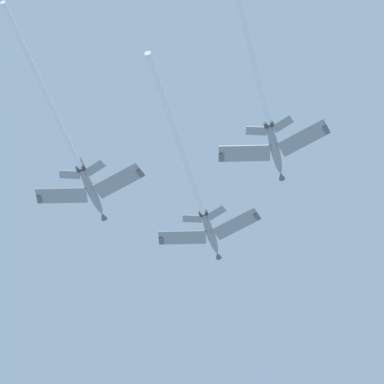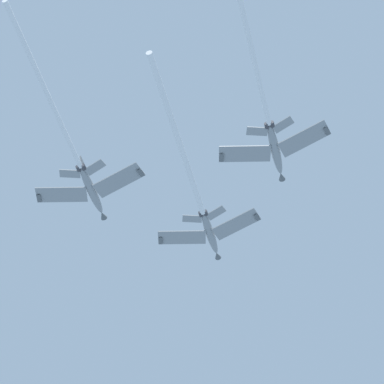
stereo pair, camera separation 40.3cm
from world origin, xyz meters
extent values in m
ellipsoid|color=gray|center=(17.90, -6.01, 154.16)|extent=(11.44, 1.70, 6.37)
cone|color=#595E60|center=(23.96, -6.06, 157.03)|extent=(1.97, 1.22, 1.77)
ellipsoid|color=black|center=(19.54, -6.03, 155.60)|extent=(2.92, 1.03, 2.01)
cube|color=gray|center=(17.27, -0.71, 153.73)|extent=(5.35, 9.53, 1.72)
cube|color=#595E60|center=(16.98, 3.40, 153.71)|extent=(1.79, 1.07, 0.88)
cube|color=gray|center=(17.18, -11.31, 153.73)|extent=(5.49, 9.55, 1.72)
cube|color=#595E60|center=(16.82, -15.40, 153.71)|extent=(1.80, 1.10, 0.88)
cube|color=gray|center=(13.41, -3.69, 152.02)|extent=(2.70, 3.94, 0.92)
cube|color=gray|center=(13.37, -8.25, 152.02)|extent=(2.75, 3.95, 0.92)
cube|color=#595E60|center=(12.97, -5.97, 153.37)|extent=(3.37, 0.21, 3.56)
cylinder|color=#38383D|center=(12.71, -5.52, 151.58)|extent=(1.25, 0.81, 1.15)
cylinder|color=#38383D|center=(12.70, -6.42, 151.58)|extent=(1.25, 0.81, 1.15)
cylinder|color=white|center=(-4.43, -5.82, 143.46)|extent=(34.37, 1.36, 17.04)
ellipsoid|color=gray|center=(1.90, 11.86, 147.40)|extent=(11.47, 1.70, 6.28)
cone|color=#595E60|center=(7.98, 11.81, 150.22)|extent=(1.97, 1.22, 1.76)
ellipsoid|color=black|center=(3.56, 11.85, 148.83)|extent=(2.93, 1.03, 1.99)
cube|color=gray|center=(1.27, 17.17, 146.97)|extent=(5.36, 9.53, 1.70)
cube|color=#595E60|center=(0.98, 21.27, 146.96)|extent=(1.80, 1.07, 0.87)
cube|color=gray|center=(1.17, 6.57, 146.97)|extent=(5.50, 9.55, 1.70)
cube|color=#595E60|center=(0.81, 2.47, 146.96)|extent=(1.81, 1.10, 0.87)
cube|color=gray|center=(-2.61, 14.18, 145.30)|extent=(2.70, 3.94, 0.90)
cube|color=gray|center=(-2.66, 9.62, 145.30)|extent=(2.76, 3.95, 0.90)
cube|color=#595E60|center=(-3.04, 11.91, 146.65)|extent=(3.36, 0.21, 3.55)
cylinder|color=#38383D|center=(-3.31, 12.36, 144.87)|extent=(1.25, 0.81, 1.15)
cylinder|color=#38383D|center=(-3.32, 11.46, 144.87)|extent=(1.25, 0.81, 1.15)
cylinder|color=white|center=(-19.13, 12.05, 137.54)|extent=(31.62, 1.11, 15.24)
ellipsoid|color=gray|center=(2.44, -21.41, 147.13)|extent=(11.54, 1.73, 6.11)
cone|color=#595E60|center=(8.57, -21.48, 149.84)|extent=(1.96, 1.22, 1.75)
ellipsoid|color=black|center=(4.12, -21.43, 148.53)|extent=(2.94, 1.03, 1.96)
cube|color=gray|center=(1.81, -16.11, 146.71)|extent=(5.36, 9.54, 1.64)
cube|color=#595E60|center=(1.53, -12.00, 146.70)|extent=(1.81, 1.07, 0.84)
cube|color=gray|center=(1.69, -26.71, 146.71)|extent=(5.53, 9.56, 1.64)
cube|color=#595E60|center=(1.33, -30.80, 146.70)|extent=(1.82, 1.11, 0.84)
cube|color=gray|center=(-2.10, -19.08, 145.10)|extent=(2.71, 3.95, 0.88)
cube|color=gray|center=(-2.15, -23.64, 145.10)|extent=(2.77, 3.96, 0.88)
cube|color=#595E60|center=(-2.51, -21.36, 146.46)|extent=(3.33, 0.22, 3.53)
cylinder|color=#38383D|center=(-2.81, -20.91, 144.69)|extent=(1.25, 0.81, 1.14)
cylinder|color=#38383D|center=(-2.82, -21.81, 144.69)|extent=(1.25, 0.81, 1.14)
cylinder|color=white|center=(-22.71, -21.14, 135.87)|extent=(39.78, 1.32, 18.28)
camera|label=1|loc=(-44.47, -18.81, 1.89)|focal=81.57mm
camera|label=2|loc=(-44.57, -18.42, 1.89)|focal=81.57mm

